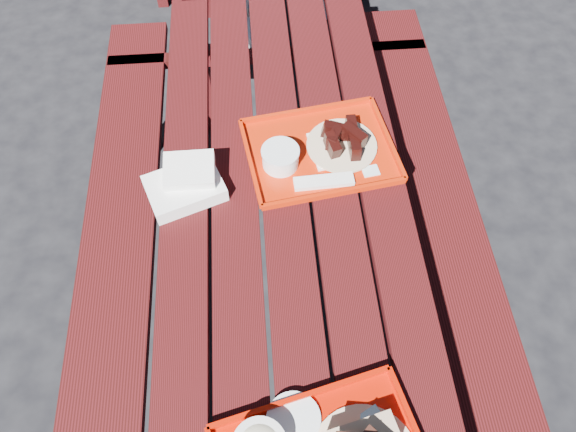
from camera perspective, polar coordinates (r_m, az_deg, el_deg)
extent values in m
plane|color=black|center=(2.34, -0.29, -7.95)|extent=(60.00, 60.00, 0.00)
cube|color=#3F0C0F|center=(1.73, -10.39, 1.86)|extent=(0.14, 2.40, 0.04)
cube|color=#3F0C0F|center=(1.71, -5.41, 2.21)|extent=(0.14, 2.40, 0.04)
cube|color=#3F0C0F|center=(1.71, -0.40, 2.54)|extent=(0.14, 2.40, 0.04)
cube|color=#3F0C0F|center=(1.72, 4.59, 2.85)|extent=(0.14, 2.40, 0.04)
cube|color=#3F0C0F|center=(1.75, 9.47, 3.14)|extent=(0.14, 2.40, 0.04)
cube|color=#3F0C0F|center=(2.03, -16.96, -3.59)|extent=(0.25, 2.40, 0.04)
cube|color=#3F0C0F|center=(2.70, -14.29, 9.67)|extent=(0.06, 0.06, 0.42)
cube|color=#3F0C0F|center=(2.07, 15.92, -1.39)|extent=(0.25, 2.40, 0.04)
cube|color=#3F0C0F|center=(2.73, 10.77, 11.21)|extent=(0.06, 0.06, 0.42)
cube|color=#3F0C0F|center=(2.63, -8.74, 14.58)|extent=(0.06, 0.06, 0.75)
cube|color=#3F0C0F|center=(2.65, 4.75, 15.38)|extent=(0.06, 0.06, 0.75)
cube|color=#3F0C0F|center=(2.59, -2.03, 15.99)|extent=(1.40, 0.06, 0.04)
cube|color=#B01202|center=(1.40, 1.28, -17.93)|extent=(0.44, 0.12, 0.02)
cylinder|color=silver|center=(1.39, 0.57, -19.92)|extent=(0.13, 0.13, 0.01)
cube|color=#BA2006|center=(1.77, 3.24, 6.43)|extent=(0.49, 0.40, 0.01)
cube|color=#BA2006|center=(1.87, 1.90, 10.66)|extent=(0.44, 0.08, 0.02)
cube|color=#BA2006|center=(1.66, 4.79, 2.33)|extent=(0.44, 0.08, 0.02)
cube|color=#BA2006|center=(1.82, 10.07, 7.87)|extent=(0.06, 0.34, 0.02)
cube|color=#BA2006|center=(1.73, -3.85, 5.47)|extent=(0.06, 0.34, 0.02)
cube|color=white|center=(1.78, 4.84, 6.91)|extent=(0.17, 0.17, 0.01)
cylinder|color=#CDB28F|center=(1.77, 5.48, 7.16)|extent=(0.22, 0.22, 0.01)
cylinder|color=white|center=(1.71, -0.77, 5.89)|extent=(0.11, 0.11, 0.06)
cylinder|color=white|center=(1.69, -0.79, 6.57)|extent=(0.12, 0.12, 0.01)
cube|color=white|center=(1.69, 3.66, 3.53)|extent=(0.18, 0.05, 0.02)
cube|color=silver|center=(1.73, 8.39, 4.56)|extent=(0.06, 0.05, 0.00)
cube|color=white|center=(1.69, -10.45, 2.79)|extent=(0.26, 0.22, 0.05)
cube|color=white|center=(1.67, -9.99, 4.55)|extent=(0.15, 0.12, 0.04)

